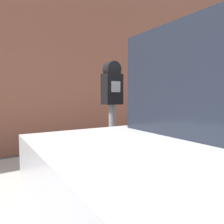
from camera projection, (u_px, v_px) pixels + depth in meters
name	position (u px, v px, depth m)	size (l,w,h in m)	color
sidewalk	(43.00, 184.00, 3.09)	(24.00, 2.80, 0.13)	#9E9B96
building_facade	(10.00, 8.00, 4.66)	(24.00, 0.30, 6.36)	#935642
parking_meter	(112.00, 106.00, 2.34)	(0.20, 0.15, 1.55)	slate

